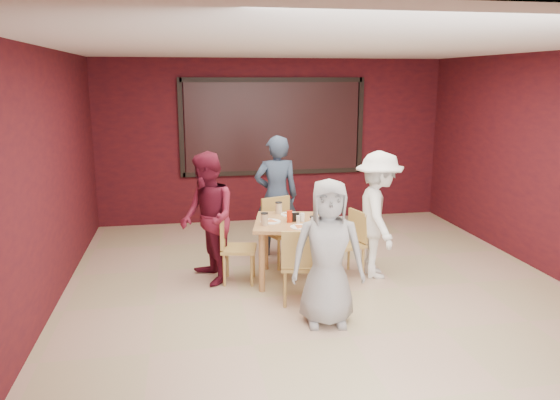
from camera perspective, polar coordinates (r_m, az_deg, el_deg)
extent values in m
plane|color=tan|center=(6.52, 4.42, -9.67)|extent=(7.00, 7.00, 0.00)
cube|color=black|center=(9.44, -0.71, 7.65)|extent=(3.00, 0.02, 1.50)
cube|color=tan|center=(6.67, 1.59, -2.36)|extent=(1.15, 1.15, 0.04)
cylinder|color=tan|center=(7.16, -1.51, -4.49)|extent=(0.07, 0.07, 0.72)
cylinder|color=tan|center=(7.16, 4.69, -4.53)|extent=(0.07, 0.07, 0.72)
cylinder|color=tan|center=(6.43, -1.92, -6.51)|extent=(0.07, 0.07, 0.72)
cylinder|color=tan|center=(6.43, 5.02, -6.56)|extent=(0.07, 0.07, 0.72)
cylinder|color=white|center=(6.38, 2.15, -2.83)|extent=(0.24, 0.24, 0.01)
cone|color=gold|center=(6.38, 2.15, -2.70)|extent=(0.22, 0.22, 0.02)
cylinder|color=beige|center=(6.30, 3.52, -2.43)|extent=(0.09, 0.09, 0.14)
cylinder|color=black|center=(6.28, 3.53, -1.76)|extent=(0.09, 0.09, 0.01)
cylinder|color=white|center=(6.96, 1.08, -1.51)|extent=(0.24, 0.24, 0.01)
cone|color=gold|center=(6.95, 1.08, -1.39)|extent=(0.22, 0.22, 0.02)
cylinder|color=beige|center=(7.01, -0.14, -0.87)|extent=(0.09, 0.09, 0.14)
cylinder|color=black|center=(6.99, -0.14, -0.26)|extent=(0.09, 0.09, 0.01)
cylinder|color=white|center=(6.61, -1.00, -2.26)|extent=(0.24, 0.24, 0.01)
cone|color=gold|center=(6.61, -1.00, -2.14)|extent=(0.22, 0.22, 0.02)
cylinder|color=beige|center=(6.46, -1.63, -2.05)|extent=(0.09, 0.09, 0.14)
cylinder|color=black|center=(6.44, -1.63, -1.40)|extent=(0.09, 0.09, 0.01)
cylinder|color=white|center=(6.73, 4.14, -2.02)|extent=(0.24, 0.24, 0.01)
cone|color=gold|center=(6.73, 4.14, -1.90)|extent=(0.22, 0.22, 0.02)
cylinder|color=beige|center=(6.87, 4.63, -1.19)|extent=(0.09, 0.09, 0.14)
cylinder|color=black|center=(6.85, 4.64, -0.57)|extent=(0.09, 0.09, 0.01)
cylinder|color=white|center=(6.64, 2.34, -1.81)|extent=(0.06, 0.06, 0.10)
cylinder|color=white|center=(6.59, 1.91, -2.01)|extent=(0.05, 0.05, 0.08)
cylinder|color=#AE240C|center=(6.59, 0.99, -1.73)|extent=(0.07, 0.07, 0.15)
cube|color=black|center=(6.64, 1.52, -1.80)|extent=(0.12, 0.06, 0.10)
cube|color=tan|center=(6.12, 2.13, -6.81)|extent=(0.49, 0.49, 0.04)
cylinder|color=tan|center=(6.37, 3.63, -8.21)|extent=(0.04, 0.04, 0.41)
cylinder|color=tan|center=(6.36, 0.52, -8.21)|extent=(0.04, 0.04, 0.41)
cylinder|color=tan|center=(6.05, 3.80, -9.36)|extent=(0.04, 0.04, 0.41)
cylinder|color=tan|center=(6.04, 0.52, -9.36)|extent=(0.04, 0.04, 0.41)
cube|color=tan|center=(5.87, 2.20, -5.21)|extent=(0.42, 0.11, 0.40)
cube|color=tan|center=(7.32, 0.33, -3.44)|extent=(0.56, 0.56, 0.04)
cylinder|color=tan|center=(7.16, -0.13, -5.75)|extent=(0.04, 0.04, 0.42)
cylinder|color=tan|center=(7.34, 2.21, -5.30)|extent=(0.04, 0.04, 0.42)
cylinder|color=tan|center=(7.44, -1.54, -5.03)|extent=(0.04, 0.04, 0.42)
cylinder|color=tan|center=(7.62, 0.75, -4.61)|extent=(0.04, 0.04, 0.42)
cube|color=tan|center=(7.42, -0.47, -1.25)|extent=(0.42, 0.19, 0.41)
cube|color=tan|center=(6.73, -4.31, -5.12)|extent=(0.48, 0.48, 0.04)
cylinder|color=tan|center=(6.63, -2.97, -7.38)|extent=(0.04, 0.04, 0.40)
cylinder|color=tan|center=(6.95, -2.78, -6.44)|extent=(0.04, 0.04, 0.40)
cylinder|color=tan|center=(6.67, -5.84, -7.33)|extent=(0.04, 0.04, 0.40)
cylinder|color=tan|center=(6.98, -5.52, -6.40)|extent=(0.04, 0.04, 0.40)
cube|color=tan|center=(6.69, -5.93, -3.18)|extent=(0.11, 0.41, 0.39)
cube|color=tan|center=(6.97, 6.86, -4.66)|extent=(0.50, 0.50, 0.04)
cylinder|color=tan|center=(7.08, 4.99, -6.15)|extent=(0.03, 0.03, 0.39)
cylinder|color=tan|center=(6.82, 6.41, -6.92)|extent=(0.03, 0.03, 0.39)
cylinder|color=tan|center=(7.24, 7.19, -5.76)|extent=(0.03, 0.03, 0.39)
cylinder|color=tan|center=(6.99, 8.66, -6.49)|extent=(0.03, 0.03, 0.39)
cube|color=tan|center=(7.00, 8.15, -2.66)|extent=(0.14, 0.39, 0.38)
imported|color=#9C9C9C|center=(5.51, 5.03, -5.53)|extent=(0.80, 0.58, 1.51)
imported|color=#2E3C52|center=(7.65, -0.38, 0.42)|extent=(0.62, 0.41, 1.70)
imported|color=maroon|center=(6.66, -7.60, -1.93)|extent=(0.79, 0.91, 1.61)
imported|color=white|center=(6.92, 10.22, -1.55)|extent=(0.73, 1.10, 1.60)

